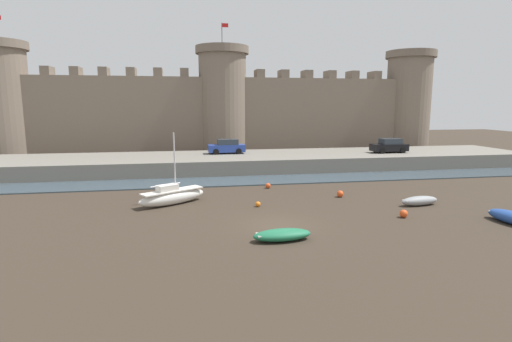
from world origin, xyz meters
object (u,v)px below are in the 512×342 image
(mooring_buoy_near_channel, at_px, (404,214))
(mooring_buoy_off_centre, at_px, (340,194))
(sailboat_near_channel_right, at_px, (172,196))
(rowboat_foreground_left, at_px, (419,201))
(mooring_buoy_near_shore, at_px, (258,204))
(mooring_buoy_mid_mud, at_px, (268,186))
(car_quay_centre_east, at_px, (389,146))
(rowboat_near_channel_left, at_px, (282,235))
(car_quay_west, at_px, (227,147))

(mooring_buoy_near_channel, height_order, mooring_buoy_off_centre, mooring_buoy_off_centre)
(sailboat_near_channel_right, distance_m, mooring_buoy_near_channel, 15.65)
(rowboat_foreground_left, bearing_deg, mooring_buoy_near_shore, 171.77)
(sailboat_near_channel_right, bearing_deg, mooring_buoy_off_centre, 0.22)
(mooring_buoy_near_shore, xyz_separation_m, mooring_buoy_mid_mud, (1.97, 5.96, 0.04))
(mooring_buoy_near_channel, distance_m, mooring_buoy_off_centre, 6.30)
(mooring_buoy_mid_mud, xyz_separation_m, car_quay_centre_east, (16.27, 9.70, 2.12))
(mooring_buoy_mid_mud, height_order, car_quay_centre_east, car_quay_centre_east)
(sailboat_near_channel_right, distance_m, rowboat_foreground_left, 17.52)
(rowboat_near_channel_left, distance_m, car_quay_west, 25.27)
(mooring_buoy_mid_mud, bearing_deg, car_quay_centre_east, 30.79)
(mooring_buoy_off_centre, distance_m, car_quay_west, 17.88)
(rowboat_near_channel_left, relative_size, mooring_buoy_mid_mud, 7.11)
(rowboat_foreground_left, xyz_separation_m, mooring_buoy_near_shore, (-11.30, 1.63, -0.16))
(mooring_buoy_near_shore, bearing_deg, mooring_buoy_mid_mud, 71.73)
(rowboat_near_channel_left, bearing_deg, mooring_buoy_mid_mud, 81.34)
(mooring_buoy_near_shore, relative_size, mooring_buoy_near_channel, 0.73)
(sailboat_near_channel_right, xyz_separation_m, rowboat_foreground_left, (17.19, -3.36, -0.26))
(mooring_buoy_off_centre, bearing_deg, rowboat_foreground_left, -36.88)
(mooring_buoy_near_channel, xyz_separation_m, car_quay_centre_east, (9.69, 19.92, 2.09))
(rowboat_foreground_left, bearing_deg, mooring_buoy_near_channel, -136.16)
(mooring_buoy_mid_mud, bearing_deg, car_quay_west, 100.38)
(mooring_buoy_off_centre, distance_m, mooring_buoy_mid_mud, 6.37)
(car_quay_centre_east, height_order, car_quay_west, same)
(mooring_buoy_off_centre, xyz_separation_m, car_quay_centre_east, (11.48, 13.88, 2.09))
(sailboat_near_channel_right, bearing_deg, rowboat_near_channel_left, -56.38)
(rowboat_near_channel_left, xyz_separation_m, mooring_buoy_near_shore, (0.02, 7.11, -0.14))
(mooring_buoy_mid_mud, relative_size, car_quay_centre_east, 0.11)
(sailboat_near_channel_right, xyz_separation_m, mooring_buoy_near_shore, (5.90, -1.72, -0.42))
(rowboat_near_channel_left, height_order, mooring_buoy_near_channel, rowboat_near_channel_left)
(mooring_buoy_near_shore, relative_size, mooring_buoy_mid_mud, 0.83)
(mooring_buoy_near_shore, height_order, mooring_buoy_mid_mud, mooring_buoy_mid_mud)
(rowboat_near_channel_left, height_order, car_quay_centre_east, car_quay_centre_east)
(sailboat_near_channel_right, xyz_separation_m, car_quay_west, (5.64, 16.36, 1.74))
(mooring_buoy_mid_mud, distance_m, car_quay_west, 12.51)
(car_quay_centre_east, bearing_deg, mooring_buoy_near_shore, -139.36)
(rowboat_near_channel_left, xyz_separation_m, mooring_buoy_near_channel, (8.58, 2.84, -0.07))
(mooring_buoy_near_channel, bearing_deg, car_quay_centre_east, 64.07)
(rowboat_foreground_left, xyz_separation_m, rowboat_near_channel_left, (-11.32, -5.47, -0.03))
(rowboat_near_channel_left, distance_m, mooring_buoy_off_centre, 11.17)
(mooring_buoy_near_channel, bearing_deg, rowboat_near_channel_left, -161.68)
(mooring_buoy_near_shore, bearing_deg, car_quay_centre_east, 40.64)
(rowboat_near_channel_left, bearing_deg, mooring_buoy_off_centre, 52.61)
(mooring_buoy_off_centre, bearing_deg, car_quay_west, 113.27)
(mooring_buoy_near_shore, xyz_separation_m, car_quay_west, (-0.25, 18.08, 2.16))
(mooring_buoy_off_centre, bearing_deg, mooring_buoy_mid_mud, 138.86)
(car_quay_west, bearing_deg, sailboat_near_channel_right, -109.03)
(rowboat_foreground_left, bearing_deg, sailboat_near_channel_right, 168.96)
(rowboat_foreground_left, distance_m, mooring_buoy_off_centre, 5.67)
(sailboat_near_channel_right, bearing_deg, car_quay_centre_east, 30.00)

